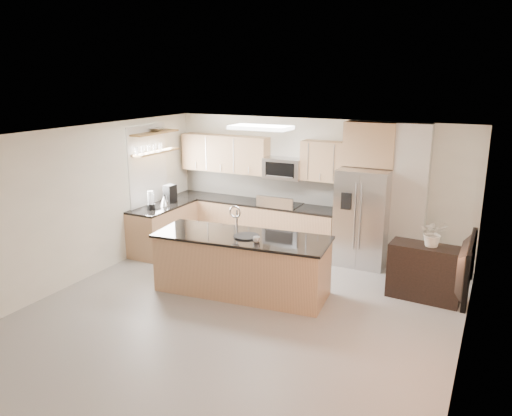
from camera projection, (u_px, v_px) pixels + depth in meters
The scene contains 27 objects.
floor at pixel (237, 315), 7.27m from camera, with size 6.50×6.50×0.00m, color gray.
ceiling at pixel (235, 137), 6.61m from camera, with size 6.00×6.50×0.02m, color white.
wall_back at pixel (316, 186), 9.76m from camera, with size 6.00×0.02×2.60m, color beige.
wall_front at pixel (49, 335), 4.13m from camera, with size 6.00×0.02×2.60m, color beige.
wall_left at pixel (77, 206), 8.23m from camera, with size 0.02×6.50×2.60m, color beige.
wall_right at pixel (468, 265), 5.65m from camera, with size 0.02×6.50×2.60m, color beige.
back_counter at pixel (253, 222), 10.22m from camera, with size 3.55×0.66×1.44m.
left_counter at pixel (163, 228), 9.91m from camera, with size 0.66×1.50×0.92m.
range at pixel (280, 226), 9.94m from camera, with size 0.76×0.64×1.14m.
upper_cabinets at pixel (253, 156), 10.04m from camera, with size 3.50×0.33×0.75m.
microwave at pixel (284, 168), 9.75m from camera, with size 0.76×0.40×0.40m.
refrigerator at pixel (363, 217), 9.08m from camera, with size 0.92×0.78×1.78m.
partition_column at pixel (410, 197), 8.84m from camera, with size 0.60×0.30×2.60m, color beige.
window at pixel (148, 167), 9.73m from camera, with size 0.04×1.15×1.65m.
shelf_lower at pixel (155, 152), 9.69m from camera, with size 0.30×1.20×0.04m, color olive.
shelf_upper at pixel (154, 133), 9.59m from camera, with size 0.30×1.20×0.04m, color olive.
ceiling_fixture at pixel (261, 127), 8.18m from camera, with size 1.00×0.50×0.06m, color white.
island at pixel (242, 264), 7.94m from camera, with size 2.84×1.27×1.38m.
credenza at pixel (425, 272), 7.72m from camera, with size 1.09×0.46×0.87m, color black.
cup at pixel (257, 239), 7.50m from camera, with size 0.11×0.11×0.09m, color silver.
platter at pixel (246, 236), 7.76m from camera, with size 0.40×0.40×0.02m, color black.
blender at pixel (151, 201), 9.46m from camera, with size 0.15×0.15×0.36m.
kettle at pixel (164, 201), 9.75m from camera, with size 0.18×0.18×0.22m.
coffee_maker at pixel (170, 194), 10.02m from camera, with size 0.21×0.25×0.35m.
bowl at pixel (157, 129), 9.64m from camera, with size 0.36×0.36×0.09m, color #B2B2B5.
flower_vase at pixel (434, 226), 7.49m from camera, with size 0.58×0.51×0.65m, color beige.
television at pixel (459, 266), 5.50m from camera, with size 1.08×0.14×0.62m, color black.
Camera 1 is at (3.19, -5.82, 3.38)m, focal length 35.00 mm.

